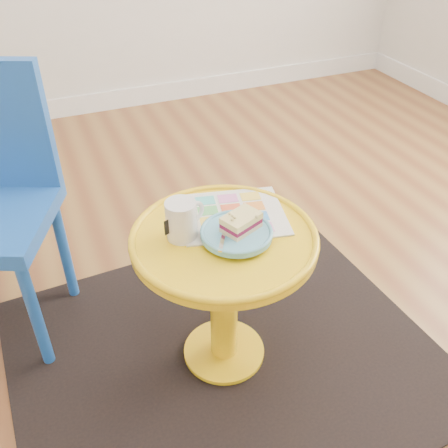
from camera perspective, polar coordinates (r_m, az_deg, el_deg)
name	(u,v)px	position (r m, az deg, el deg)	size (l,w,h in m)	color
floor	(254,314)	(1.79, 3.46, -10.27)	(4.00, 4.00, 0.00)	brown
rug	(224,353)	(1.67, 0.00, -14.49)	(1.30, 1.10, 0.01)	black
side_table	(224,274)	(1.43, 0.00, -5.71)	(0.51, 0.51, 0.48)	yellow
newspaper	(233,214)	(1.42, 1.01, 1.10)	(0.29, 0.25, 0.01)	silver
mug	(182,219)	(1.31, -4.82, 0.61)	(0.12, 0.08, 0.11)	silver
plate	(237,234)	(1.32, 1.44, -1.11)	(0.19, 0.19, 0.02)	#5BA5C2
cake_slice	(241,222)	(1.31, 1.97, 0.21)	(0.12, 0.10, 0.04)	#D3BC8C
fork	(224,233)	(1.30, 0.00, -1.05)	(0.08, 0.13, 0.00)	silver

